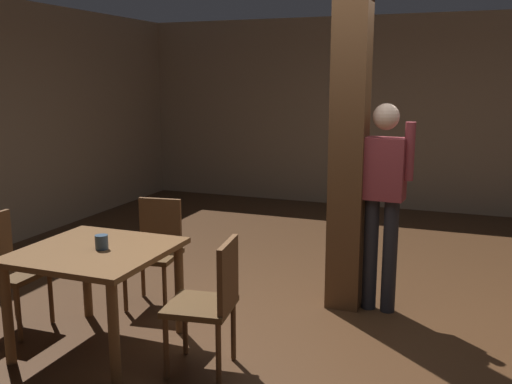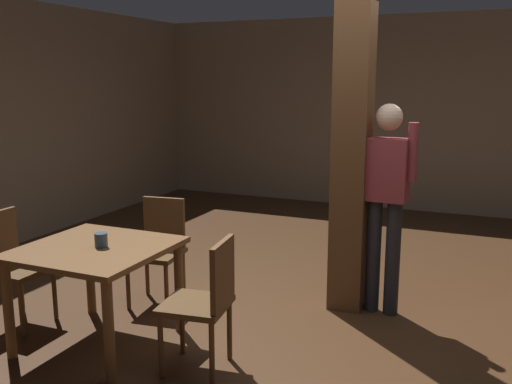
{
  "view_description": "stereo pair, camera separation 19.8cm",
  "coord_description": "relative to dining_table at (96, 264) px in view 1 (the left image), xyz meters",
  "views": [
    {
      "loc": [
        1.02,
        -4.05,
        1.92
      ],
      "look_at": [
        -0.48,
        -0.12,
        1.07
      ],
      "focal_mm": 40.0,
      "sensor_mm": 36.0,
      "label": 1
    },
    {
      "loc": [
        1.2,
        -3.98,
        1.92
      ],
      "look_at": [
        -0.48,
        -0.12,
        1.07
      ],
      "focal_mm": 40.0,
      "sensor_mm": 36.0,
      "label": 2
    }
  ],
  "objects": [
    {
      "name": "standing_person",
      "position": [
        1.77,
        1.4,
        0.38
      ],
      "size": [
        0.47,
        0.23,
        1.72
      ],
      "color": "maroon",
      "rests_on": "ground_plane"
    },
    {
      "name": "pillar",
      "position": [
        1.48,
        1.4,
        0.78
      ],
      "size": [
        0.28,
        0.28,
        2.8
      ],
      "primitive_type": "cube",
      "color": "brown",
      "rests_on": "ground_plane"
    },
    {
      "name": "chair_north",
      "position": [
        -0.04,
        0.87,
        -0.12
      ],
      "size": [
        0.47,
        0.47,
        0.89
      ],
      "color": "#4C3319",
      "rests_on": "ground_plane"
    },
    {
      "name": "chair_east",
      "position": [
        0.9,
        -0.03,
        -0.12
      ],
      "size": [
        0.47,
        0.47,
        0.89
      ],
      "color": "#4C3319",
      "rests_on": "ground_plane"
    },
    {
      "name": "napkin_cup",
      "position": [
        0.05,
        0.01,
        0.17
      ],
      "size": [
        0.09,
        0.09,
        0.1
      ],
      "primitive_type": "cylinder",
      "color": "#33475B",
      "rests_on": "dining_table"
    },
    {
      "name": "ground_plane",
      "position": [
        1.4,
        0.87,
        -0.62
      ],
      "size": [
        10.8,
        10.8,
        0.0
      ],
      "primitive_type": "plane",
      "color": "#422816"
    },
    {
      "name": "chair_west",
      "position": [
        -0.85,
        0.02,
        -0.12
      ],
      "size": [
        0.43,
        0.43,
        0.89
      ],
      "color": "#4C3319",
      "rests_on": "ground_plane"
    },
    {
      "name": "wall_back",
      "position": [
        1.4,
        5.37,
        0.78
      ],
      "size": [
        8.0,
        0.1,
        2.8
      ],
      "primitive_type": "cube",
      "color": "gray",
      "rests_on": "ground_plane"
    },
    {
      "name": "dining_table",
      "position": [
        0.0,
        0.0,
        0.0
      ],
      "size": [
        0.99,
        0.99,
        0.74
      ],
      "color": "brown",
      "rests_on": "ground_plane"
    }
  ]
}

